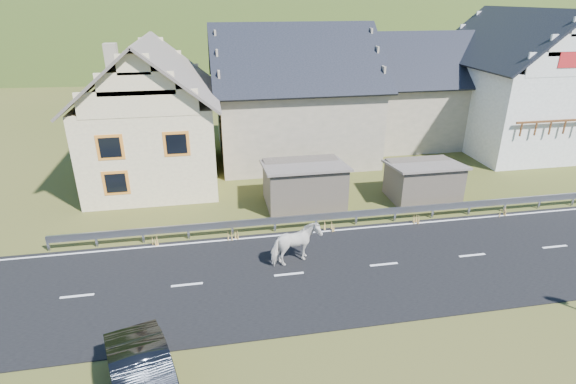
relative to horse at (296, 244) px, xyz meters
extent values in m
plane|color=#3B4716|center=(3.58, -0.79, -0.91)|extent=(160.00, 160.00, 0.00)
cube|color=black|center=(3.58, -0.79, -0.89)|extent=(60.00, 7.00, 0.04)
cube|color=silver|center=(3.58, -0.79, -0.87)|extent=(60.00, 6.60, 0.01)
cube|color=#93969B|center=(3.58, 2.89, -0.33)|extent=(28.00, 0.08, 0.34)
cube|color=#93969B|center=(-10.42, 2.91, -0.56)|extent=(0.10, 0.06, 0.70)
cube|color=#93969B|center=(-8.42, 2.91, -0.56)|extent=(0.10, 0.06, 0.70)
cube|color=#93969B|center=(-6.42, 2.91, -0.56)|extent=(0.10, 0.06, 0.70)
cube|color=#93969B|center=(-4.42, 2.91, -0.56)|extent=(0.10, 0.06, 0.70)
cube|color=#93969B|center=(-2.42, 2.91, -0.56)|extent=(0.10, 0.06, 0.70)
cube|color=#93969B|center=(-0.42, 2.91, -0.56)|extent=(0.10, 0.06, 0.70)
cube|color=#93969B|center=(1.58, 2.91, -0.56)|extent=(0.10, 0.06, 0.70)
cube|color=#93969B|center=(3.58, 2.91, -0.56)|extent=(0.10, 0.06, 0.70)
cube|color=#93969B|center=(5.58, 2.91, -0.56)|extent=(0.10, 0.06, 0.70)
cube|color=#93969B|center=(7.58, 2.91, -0.56)|extent=(0.10, 0.06, 0.70)
cube|color=#93969B|center=(9.58, 2.91, -0.56)|extent=(0.10, 0.06, 0.70)
cube|color=#93969B|center=(11.58, 2.91, -0.56)|extent=(0.10, 0.06, 0.70)
cube|color=#93969B|center=(13.58, 2.91, -0.56)|extent=(0.10, 0.06, 0.70)
cube|color=#93969B|center=(15.58, 2.91, -0.56)|extent=(0.10, 0.06, 0.70)
cube|color=#645A4C|center=(1.58, 5.71, 0.19)|extent=(4.30, 3.30, 2.40)
cube|color=#645A4C|center=(8.08, 5.21, 0.09)|extent=(3.80, 2.90, 2.20)
cube|color=#FFE9B4|center=(-6.42, 11.21, 1.59)|extent=(7.00, 9.00, 5.00)
cube|color=orange|center=(-8.02, 6.71, 2.49)|extent=(1.30, 0.12, 1.30)
cube|color=orange|center=(-4.82, 6.71, 2.49)|extent=(1.30, 0.12, 1.30)
cube|color=orange|center=(-8.02, 6.71, 0.59)|extent=(1.30, 0.12, 1.30)
cube|color=tan|center=(-8.42, 12.71, 5.65)|extent=(0.70, 0.70, 2.40)
cube|color=tan|center=(2.58, 14.21, 1.59)|extent=(10.00, 9.00, 5.00)
cube|color=tan|center=(12.58, 16.21, 1.39)|extent=(9.00, 8.00, 4.60)
cube|color=white|center=(18.58, 13.21, 2.09)|extent=(8.00, 10.00, 6.00)
cube|color=brown|center=(18.58, 7.96, 2.29)|extent=(6.80, 0.12, 0.12)
ellipsoid|color=#2D4017|center=(8.58, 179.21, -20.91)|extent=(440.00, 280.00, 260.00)
imported|color=silver|center=(0.00, 0.00, 0.00)|extent=(1.58, 2.26, 1.75)
camera|label=1|loc=(-3.16, -15.65, 9.34)|focal=28.00mm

